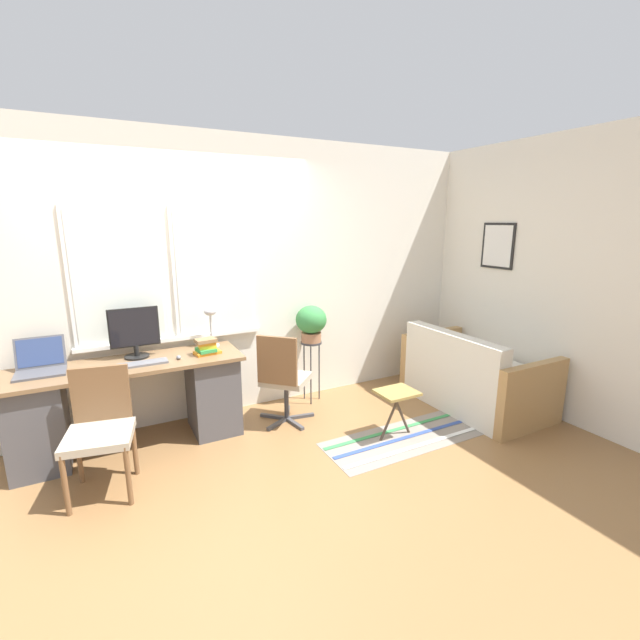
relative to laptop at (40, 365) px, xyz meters
name	(u,v)px	position (x,y,z in m)	size (l,w,h in m)	color
ground_plane	(209,445)	(1.17, -0.38, -0.81)	(14.00, 14.00, 0.00)	olive
wall_back_with_window	(182,282)	(1.16, 0.28, 0.54)	(9.00, 0.12, 2.70)	white
wall_right_with_picture	(484,270)	(4.37, -0.38, 0.54)	(0.08, 9.00, 2.70)	white
desk	(132,403)	(0.62, -0.09, -0.41)	(1.84, 0.58, 0.75)	brown
laptop	(40,365)	(0.00, 0.00, 0.00)	(0.35, 0.33, 0.25)	#4C4C51
monitor	(135,332)	(0.70, 0.05, 0.17)	(0.40, 0.20, 0.44)	black
keyboard	(143,363)	(0.72, -0.18, -0.05)	(0.39, 0.13, 0.02)	slate
mouse	(179,357)	(1.01, -0.17, -0.04)	(0.04, 0.06, 0.03)	slate
desk_lamp	(210,319)	(1.36, 0.08, 0.21)	(0.14, 0.14, 0.37)	#ADADB2
book_stack	(207,347)	(1.26, -0.13, 0.01)	(0.23, 0.18, 0.14)	orange
desk_chair_wooden	(100,427)	(0.37, -0.63, -0.33)	(0.51, 0.51, 0.88)	brown
office_chair_swivel	(283,377)	(1.91, -0.29, -0.34)	(0.58, 0.58, 0.90)	#47474C
couch_loveseat	(472,379)	(3.82, -0.83, -0.52)	(0.84, 1.42, 0.82)	silver
plant_stand	(311,351)	(2.39, 0.06, -0.25)	(0.22, 0.22, 0.66)	#333338
potted_plant	(311,322)	(2.39, 0.06, 0.07)	(0.32, 0.32, 0.38)	#9E6B4C
floor_rug_striped	(409,437)	(2.80, -1.07, -0.80)	(1.60, 0.57, 0.01)	gray
folding_stool	(397,397)	(2.70, -1.00, -0.42)	(0.34, 0.29, 0.44)	olive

